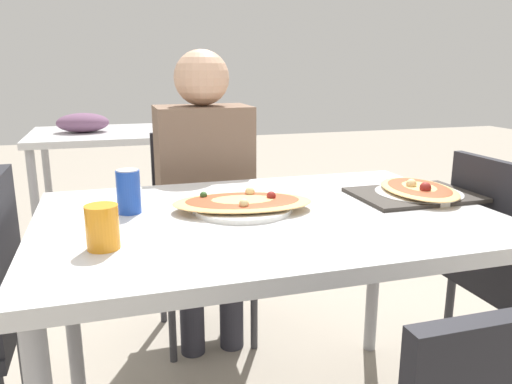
# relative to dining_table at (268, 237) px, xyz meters

# --- Properties ---
(dining_table) EXTENTS (1.27, 0.87, 0.76)m
(dining_table) POSITION_rel_dining_table_xyz_m (0.00, 0.00, 0.00)
(dining_table) COLOR silver
(dining_table) RESTS_ON ground_plane
(chair_far_seated) EXTENTS (0.40, 0.40, 0.88)m
(chair_far_seated) POSITION_rel_dining_table_xyz_m (-0.06, 0.76, -0.18)
(chair_far_seated) COLOR black
(chair_far_seated) RESTS_ON ground_plane
(person_seated) EXTENTS (0.37, 0.27, 1.22)m
(person_seated) POSITION_rel_dining_table_xyz_m (-0.06, 0.65, 0.04)
(person_seated) COLOR #2D2D38
(person_seated) RESTS_ON ground_plane
(pizza_main) EXTENTS (0.43, 0.29, 0.05)m
(pizza_main) POSITION_rel_dining_table_xyz_m (-0.06, 0.05, 0.09)
(pizza_main) COLOR white
(pizza_main) RESTS_ON dining_table
(soda_can) EXTENTS (0.07, 0.07, 0.12)m
(soda_can) POSITION_rel_dining_table_xyz_m (-0.38, 0.11, 0.14)
(soda_can) COLOR #1E47B2
(soda_can) RESTS_ON dining_table
(drink_glass) EXTENTS (0.07, 0.07, 0.10)m
(drink_glass) POSITION_rel_dining_table_xyz_m (-0.45, -0.16, 0.12)
(drink_glass) COLOR orange
(drink_glass) RESTS_ON dining_table
(serving_tray) EXTENTS (0.38, 0.27, 0.01)m
(serving_tray) POSITION_rel_dining_table_xyz_m (0.50, 0.04, 0.08)
(serving_tray) COLOR #332D28
(serving_tray) RESTS_ON dining_table
(pizza_second) EXTENTS (0.27, 0.36, 0.06)m
(pizza_second) POSITION_rel_dining_table_xyz_m (0.52, 0.04, 0.09)
(pizza_second) COLOR white
(pizza_second) RESTS_ON dining_table
(background_table) EXTENTS (1.10, 0.80, 0.88)m
(background_table) POSITION_rel_dining_table_xyz_m (-0.38, 2.05, 0.01)
(background_table) COLOR silver
(background_table) RESTS_ON ground_plane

